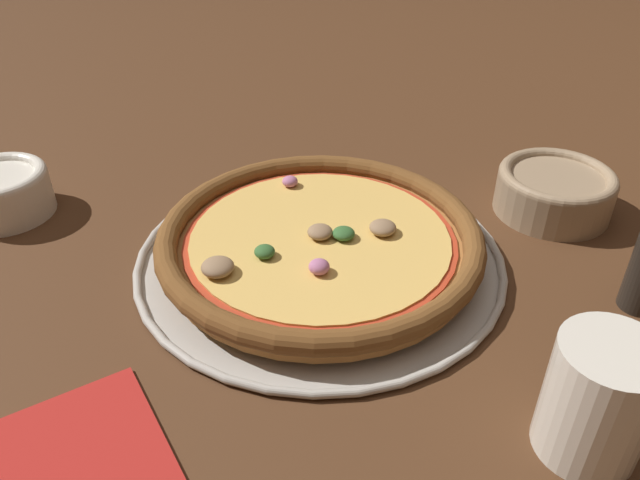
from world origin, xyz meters
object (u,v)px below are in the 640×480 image
(bowl_far, at_px, (1,191))
(napkin, at_px, (57,462))
(drinking_cup, at_px, (598,400))
(bowl_near, at_px, (555,190))
(pizza_tray, at_px, (320,257))
(pizza, at_px, (320,240))

(bowl_far, height_order, napkin, bowl_far)
(drinking_cup, bearing_deg, bowl_near, -135.06)
(drinking_cup, xyz_separation_m, napkin, (0.34, -0.19, -0.05))
(pizza_tray, relative_size, pizza, 1.14)
(pizza_tray, bearing_deg, pizza, 11.48)
(pizza_tray, height_order, pizza, pizza)
(bowl_near, bearing_deg, drinking_cup, 44.94)
(pizza_tray, xyz_separation_m, napkin, (0.29, 0.11, -0.00))
(bowl_far, xyz_separation_m, napkin, (0.03, 0.39, -0.03))
(pizza, distance_m, bowl_near, 0.29)
(drinking_cup, bearing_deg, pizza_tray, -81.69)
(bowl_near, relative_size, bowl_far, 1.22)
(drinking_cup, distance_m, napkin, 0.39)
(pizza, xyz_separation_m, drinking_cup, (-0.04, 0.30, 0.02))
(pizza_tray, height_order, drinking_cup, drinking_cup)
(pizza_tray, xyz_separation_m, bowl_near, (-0.28, 0.06, 0.02))
(pizza_tray, bearing_deg, drinking_cup, 98.31)
(pizza, bearing_deg, drinking_cup, 98.36)
(bowl_far, xyz_separation_m, drinking_cup, (-0.31, 0.58, 0.02))
(pizza, relative_size, bowl_far, 3.09)
(bowl_near, xyz_separation_m, drinking_cup, (0.24, 0.24, 0.02))
(pizza_tray, xyz_separation_m, bowl_far, (0.26, -0.28, 0.03))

